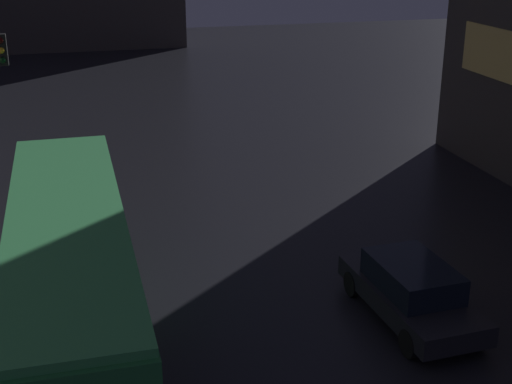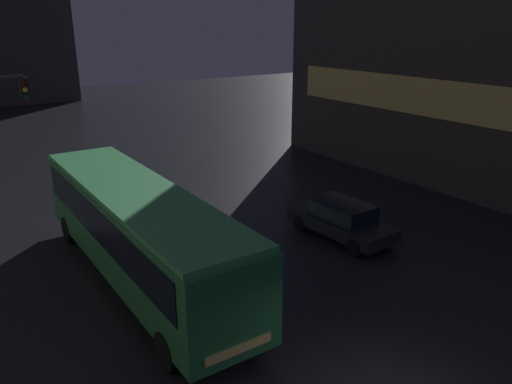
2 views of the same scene
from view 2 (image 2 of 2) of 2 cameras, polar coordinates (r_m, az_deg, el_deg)
name	(u,v)px [view 2 (image 2 of 2)]	position (r m, az deg, el deg)	size (l,w,h in m)	color
building_right_block	(499,44)	(29.60, 25.97, 14.96)	(10.07, 21.47, 13.69)	#383333
bus_near	(138,225)	(15.99, -13.34, -3.73)	(2.55, 11.74, 3.14)	#236B38
car_taxi	(342,219)	(19.48, 9.75, -3.10)	(2.03, 4.37, 1.44)	black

